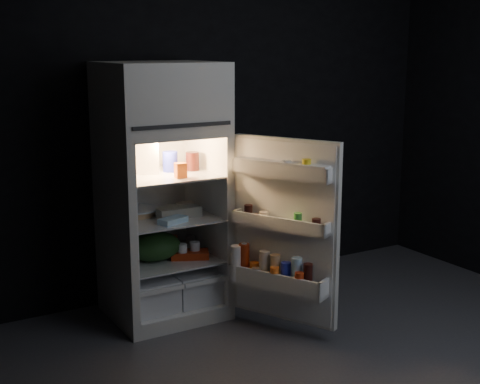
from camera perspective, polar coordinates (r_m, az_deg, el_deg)
floor at (r=4.22m, az=9.39°, el=-14.33°), size 4.00×3.40×0.00m
wall_back at (r=5.21m, az=-2.19°, el=6.50°), size 4.00×0.00×2.70m
refrigerator at (r=4.66m, az=-6.79°, el=0.79°), size 0.76×0.71×1.78m
fridge_door at (r=4.37m, az=3.61°, el=-3.66°), size 0.49×0.73×1.22m
milk_jug at (r=4.62m, az=-7.95°, el=3.08°), size 0.20×0.20×0.24m
mayo_jar at (r=4.67m, az=-5.98°, el=2.60°), size 0.13×0.13×0.14m
jam_jar at (r=4.70m, az=-4.08°, el=2.63°), size 0.12×0.12×0.13m
amber_bottle at (r=4.54m, az=-10.14°, el=2.71°), size 0.09×0.09×0.22m
small_carton at (r=4.44m, az=-5.09°, el=1.85°), size 0.08×0.06×0.10m
egg_carton at (r=4.62m, az=-5.22°, el=-1.74°), size 0.30×0.12×0.07m
pie at (r=4.71m, az=-8.83°, el=-1.74°), size 0.32×0.32×0.04m
flat_package at (r=4.47m, az=-5.74°, el=-2.43°), size 0.22×0.16×0.04m
wrapped_pkg at (r=4.85m, az=-4.67°, el=-1.18°), size 0.12×0.10×0.05m
produce_bag at (r=4.68m, az=-7.29°, el=-4.62°), size 0.45×0.41×0.20m
yogurt_tray at (r=4.72m, az=-4.30°, el=-5.34°), size 0.30×0.24×0.05m
small_can_red at (r=4.96m, az=-5.72°, el=-4.22°), size 0.07×0.07×0.09m
small_can_silver at (r=4.96m, az=-4.26°, el=-4.19°), size 0.07×0.07×0.09m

